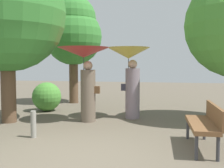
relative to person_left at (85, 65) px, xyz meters
The scene contains 8 objects.
ground_plane 3.33m from the person_left, 77.22° to the right, with size 40.00×40.00×0.00m, color brown.
person_left is the anchor object (origin of this frame).
person_right 1.35m from the person_left, 32.32° to the left, with size 1.25×1.25×2.07m.
park_bench 3.70m from the person_left, 33.51° to the right, with size 0.55×1.52×0.83m.
tree_near_left 4.03m from the person_left, 114.47° to the left, with size 2.31×2.31×4.35m.
tree_mid_left 2.66m from the person_left, 164.84° to the right, with size 3.16×3.16×5.01m.
bush_path_left 2.49m from the person_left, 142.57° to the left, with size 0.97×0.97×0.97m, color #4C9338.
path_marker_post 2.34m from the person_left, 107.17° to the right, with size 0.12×0.12×0.58m, color gray.
Camera 1 is at (1.64, -4.44, 1.58)m, focal length 44.53 mm.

